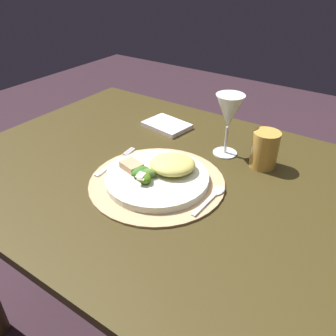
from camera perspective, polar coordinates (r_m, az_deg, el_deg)
The scene contains 11 objects.
dining_table at distance 0.96m, azimuth 3.28°, elevation -7.26°, with size 1.32×0.86×0.71m.
placemat at distance 0.89m, azimuth -1.83°, elevation -2.35°, with size 0.35×0.35×0.01m, color tan.
dinner_plate at distance 0.88m, azimuth -1.85°, elevation -1.69°, with size 0.26×0.26×0.02m, color silver.
pasta_serving at distance 0.88m, azimuth 0.78°, elevation 0.63°, with size 0.12×0.11×0.04m, color #D5C760.
salad_greens at distance 0.86m, azimuth -4.06°, elevation -1.03°, with size 0.07×0.07×0.03m.
bread_piece at distance 0.90m, azimuth -6.05°, elevation 0.37°, with size 0.05×0.04×0.02m, color tan.
fork at distance 0.97m, azimuth -8.95°, elevation 0.87°, with size 0.03×0.17×0.00m.
spoon at distance 0.84m, azimuth 7.64°, elevation -4.44°, with size 0.03×0.14×0.01m.
napkin at distance 1.17m, azimuth -0.21°, elevation 7.11°, with size 0.15×0.11×0.01m, color white.
wine_glass at distance 0.97m, azimuth 10.05°, elevation 8.98°, with size 0.08×0.08×0.18m.
amber_tumbler at distance 0.97m, azimuth 15.72°, elevation 2.98°, with size 0.07×0.07×0.10m, color gold.
Camera 1 is at (0.37, -0.64, 1.22)m, focal length 36.79 mm.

